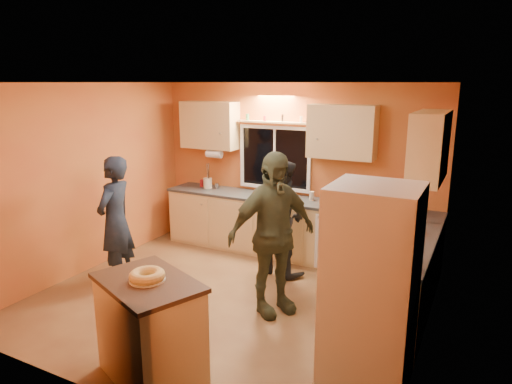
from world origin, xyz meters
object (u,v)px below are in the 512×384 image
Objects in this scene: refrigerator at (371,289)px; person_center at (280,217)px; island at (150,329)px; person_right at (272,234)px; person_left at (115,221)px.

person_center is at bearing 131.84° from refrigerator.
person_right reaches higher than island.
person_left is 1.05× the size of person_center.
person_center is (0.05, 2.68, 0.33)m from island.
person_center is at bearing 114.89° from person_left.
refrigerator is at bearing 146.37° from person_center.
person_left is (-3.46, 0.60, -0.05)m from refrigerator.
person_left is 0.90× the size of person_right.
person_right is at bearing 84.49° from person_left.
island is (-1.73, -0.81, -0.42)m from refrigerator.
person_left is at bearing 50.18° from person_center.
person_center is at bearing 111.33° from island.
island is at bearing 40.09° from person_left.
refrigerator is 1.95m from island.
person_left reaches higher than person_center.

